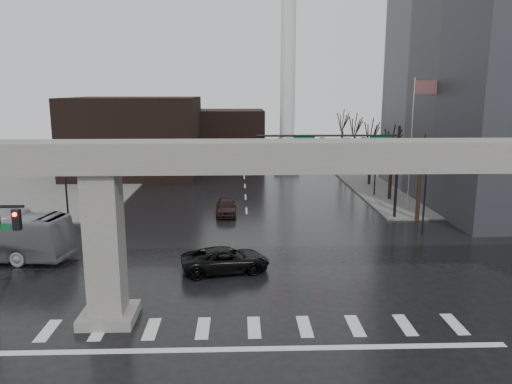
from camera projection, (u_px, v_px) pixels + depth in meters
ground at (253, 318)px, 24.47m from camera, size 160.00×160.00×0.00m
sidewalk_ne at (458, 181)px, 60.57m from camera, size 28.00×36.00×0.15m
sidewalk_nw at (25, 184)px, 58.82m from camera, size 28.00×36.00×0.15m
elevated_guideway at (280, 180)px, 23.12m from camera, size 48.00×2.60×8.70m
building_far_left at (135, 137)px, 64.10m from camera, size 16.00×14.00×10.00m
building_far_mid at (230, 137)px, 74.49m from camera, size 10.00×10.00×8.00m
smokestack at (288, 71)px, 66.99m from camera, size 3.60×3.60×30.00m
signal_mast_arm at (353, 152)px, 42.00m from camera, size 12.12×0.43×8.00m
flagpole_assembly at (415, 128)px, 45.00m from camera, size 2.06×0.12×12.00m
lamp_right_0 at (425, 190)px, 37.93m from camera, size 1.22×0.32×5.11m
lamp_right_1 at (376, 163)px, 51.63m from camera, size 1.22×0.32×5.11m
lamp_right_2 at (347, 148)px, 65.33m from camera, size 1.22×0.32×5.11m
lamp_left_0 at (66, 193)px, 37.02m from camera, size 1.22×0.32×5.11m
lamp_left_1 at (113, 165)px, 50.72m from camera, size 1.22×0.32×5.11m
lamp_left_2 at (140, 149)px, 64.42m from camera, size 1.22×0.32×5.11m
tree_right_0 at (419, 189)px, 42.03m from camera, size 1.09×1.58×7.50m
tree_right_1 at (391, 172)px, 49.85m from camera, size 1.09×1.61×7.67m
tree_right_2 at (370, 160)px, 57.66m from camera, size 1.10×1.63×7.85m
tree_right_3 at (354, 151)px, 65.48m from camera, size 1.11×1.66×8.02m
tree_right_4 at (342, 144)px, 73.30m from camera, size 1.12×1.69×8.19m
pickup_truck at (225, 260)px, 30.56m from camera, size 5.75×3.44×1.50m
far_car at (226, 207)px, 44.33m from camera, size 1.81×4.39×1.49m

